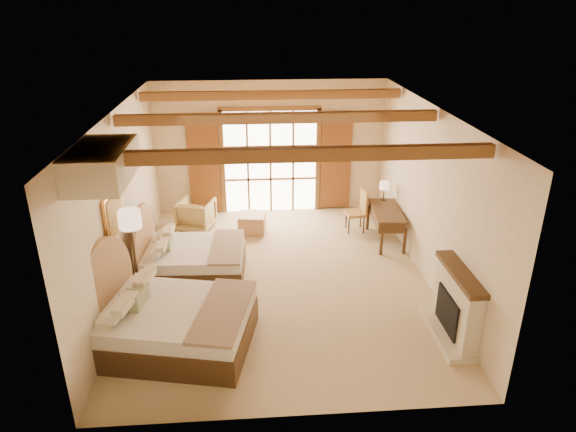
{
  "coord_description": "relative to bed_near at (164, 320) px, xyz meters",
  "views": [
    {
      "loc": [
        -0.49,
        -8.51,
        4.92
      ],
      "look_at": [
        0.18,
        0.2,
        1.2
      ],
      "focal_mm": 32.0,
      "sensor_mm": 36.0,
      "label": 1
    }
  ],
  "objects": [
    {
      "name": "painting",
      "position": [
        -0.84,
        1.14,
        1.31
      ],
      "size": [
        0.06,
        0.95,
        0.75
      ],
      "color": "gold",
      "rests_on": "wall_left"
    },
    {
      "name": "armchair",
      "position": [
        0.1,
        4.34,
        -0.09
      ],
      "size": [
        0.94,
        0.96,
        0.7
      ],
      "primitive_type": "imported",
      "rotation": [
        0.0,
        0.0,
        -3.43
      ],
      "color": "tan",
      "rests_on": "floor"
    },
    {
      "name": "wall_left",
      "position": [
        -0.89,
        1.89,
        1.16
      ],
      "size": [
        0.0,
        7.0,
        7.0
      ],
      "primitive_type": "plane",
      "rotation": [
        1.57,
        0.0,
        1.57
      ],
      "color": "beige",
      "rests_on": "ground"
    },
    {
      "name": "bed_far",
      "position": [
        0.1,
        2.19,
        -0.06
      ],
      "size": [
        1.97,
        1.53,
        1.26
      ],
      "rotation": [
        0.0,
        0.0,
        -0.05
      ],
      "color": "#4E341B",
      "rests_on": "floor"
    },
    {
      "name": "fireplace",
      "position": [
        4.46,
        -0.11,
        0.07
      ],
      "size": [
        0.46,
        1.4,
        1.16
      ],
      "color": "beige",
      "rests_on": "ground"
    },
    {
      "name": "desk",
      "position": [
        4.27,
        3.36,
        -0.05
      ],
      "size": [
        0.68,
        1.41,
        0.74
      ],
      "rotation": [
        0.0,
        0.0,
        -0.07
      ],
      "color": "#4E341B",
      "rests_on": "floor"
    },
    {
      "name": "ceiling",
      "position": [
        1.86,
        1.89,
        2.76
      ],
      "size": [
        7.0,
        7.0,
        0.0
      ],
      "primitive_type": "plane",
      "rotation": [
        3.14,
        0.0,
        0.0
      ],
      "color": "#B6723B",
      "rests_on": "ground"
    },
    {
      "name": "wall_back",
      "position": [
        1.86,
        5.39,
        1.16
      ],
      "size": [
        5.5,
        0.0,
        5.5
      ],
      "primitive_type": "plane",
      "rotation": [
        1.57,
        0.0,
        0.0
      ],
      "color": "beige",
      "rests_on": "ground"
    },
    {
      "name": "french_doors",
      "position": [
        1.86,
        5.33,
        0.81
      ],
      "size": [
        3.95,
        0.08,
        2.6
      ],
      "color": "white",
      "rests_on": "ground"
    },
    {
      "name": "nightstand",
      "position": [
        -0.61,
        0.79,
        -0.17
      ],
      "size": [
        0.56,
        0.56,
        0.55
      ],
      "primitive_type": "cube",
      "rotation": [
        0.0,
        0.0,
        0.26
      ],
      "color": "#4E341B",
      "rests_on": "floor"
    },
    {
      "name": "floor",
      "position": [
        1.86,
        1.89,
        -0.44
      ],
      "size": [
        7.0,
        7.0,
        0.0
      ],
      "primitive_type": "plane",
      "color": "tan",
      "rests_on": "ground"
    },
    {
      "name": "ceiling_beams",
      "position": [
        1.86,
        1.89,
        2.64
      ],
      "size": [
        5.39,
        4.6,
        0.18
      ],
      "primitive_type": null,
      "color": "brown",
      "rests_on": "ceiling"
    },
    {
      "name": "canopy_valance",
      "position": [
        -0.54,
        -0.11,
        2.51
      ],
      "size": [
        0.7,
        1.4,
        0.45
      ],
      "primitive_type": "cube",
      "color": "beige",
      "rests_on": "ceiling"
    },
    {
      "name": "desk_chair",
      "position": [
        3.74,
        3.95,
        -0.14
      ],
      "size": [
        0.47,
        0.47,
        0.97
      ],
      "rotation": [
        0.0,
        0.0,
        0.11
      ],
      "color": "#AB7937",
      "rests_on": "floor"
    },
    {
      "name": "ottoman",
      "position": [
        1.38,
        4.08,
        -0.23
      ],
      "size": [
        0.66,
        0.66,
        0.42
      ],
      "primitive_type": "cube",
      "rotation": [
        0.0,
        0.0,
        -0.13
      ],
      "color": "tan",
      "rests_on": "floor"
    },
    {
      "name": "desk_lamp",
      "position": [
        4.34,
        3.96,
        0.61
      ],
      "size": [
        0.21,
        0.21,
        0.42
      ],
      "color": "#382A1B",
      "rests_on": "desk"
    },
    {
      "name": "bed_near",
      "position": [
        0.0,
        0.0,
        0.0
      ],
      "size": [
        2.56,
        2.11,
        1.47
      ],
      "rotation": [
        0.0,
        0.0,
        -0.21
      ],
      "color": "#4E341B",
      "rests_on": "floor"
    },
    {
      "name": "wall_right",
      "position": [
        4.61,
        1.89,
        1.16
      ],
      "size": [
        0.0,
        7.0,
        7.0
      ],
      "primitive_type": "plane",
      "rotation": [
        1.57,
        0.0,
        -1.57
      ],
      "color": "beige",
      "rests_on": "ground"
    },
    {
      "name": "floor_lamp",
      "position": [
        -0.64,
        1.3,
        1.02
      ],
      "size": [
        0.37,
        0.37,
        1.72
      ],
      "color": "#382A1B",
      "rests_on": "floor"
    }
  ]
}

